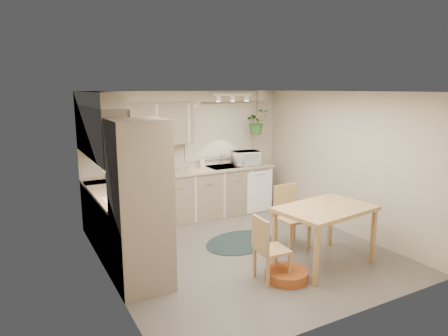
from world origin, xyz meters
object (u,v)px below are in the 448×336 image
Objects in this scene: dining_table at (324,235)px; braided_rug at (240,242)px; microwave at (246,157)px; pet_bed at (286,275)px; chair_back at (293,217)px; chair_left at (272,248)px.

dining_table reaches higher than braided_rug.
microwave is (0.96, 1.41, 1.11)m from braided_rug.
dining_table is at bearing 11.37° from pet_bed.
pet_bed is at bearing -95.26° from braided_rug.
chair_left is at bearing 38.43° from chair_back.
dining_table is at bearing -88.35° from microwave.
microwave is at bearing 158.22° from chair_left.
braided_rug is 2.20× the size of pet_bed.
braided_rug is (0.29, 1.28, -0.42)m from chair_left.
chair_back is at bearing -90.86° from microwave.
braided_rug is (-0.64, 1.23, -0.41)m from dining_table.
chair_back is 2.05m from microwave.
microwave reaches higher than dining_table.
chair_left is 0.69× the size of braided_rug.
pet_bed is (-0.13, -1.38, 0.06)m from braided_rug.
pet_bed is at bearing -102.69° from microwave.
microwave is (1.24, 2.68, 0.69)m from chair_left.
chair_left is at bearing -176.86° from dining_table.
chair_left reaches higher than braided_rug.
dining_table is at bearing 89.03° from chair_back.
chair_left is 1.38m from braided_rug.
dining_table is 2.55× the size of microwave.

